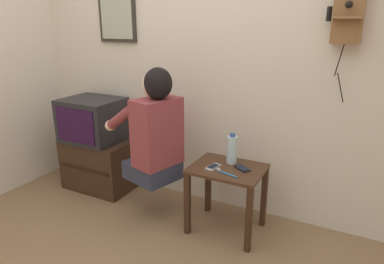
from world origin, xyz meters
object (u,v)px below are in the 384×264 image
at_px(television, 93,120).
at_px(toothbrush, 225,173).
at_px(cell_phone_spare, 242,168).
at_px(water_bottle, 232,149).
at_px(cell_phone_held, 213,167).
at_px(wall_phone_antique, 349,9).
at_px(framed_picture, 117,18).
at_px(person, 155,129).

distance_m(television, toothbrush, 1.41).
bearing_deg(toothbrush, television, 95.89).
distance_m(cell_phone_spare, water_bottle, 0.17).
bearing_deg(cell_phone_spare, cell_phone_held, 144.17).
xyz_separation_m(wall_phone_antique, framed_picture, (-1.86, 0.04, -0.05)).
bearing_deg(cell_phone_held, cell_phone_spare, 30.42).
bearing_deg(cell_phone_held, water_bottle, 69.78).
bearing_deg(person, television, 92.47).
height_order(television, framed_picture, framed_picture).
xyz_separation_m(water_bottle, toothbrush, (0.03, -0.20, -0.10)).
bearing_deg(television, water_bottle, -0.31).
bearing_deg(person, cell_phone_spare, -64.02).
xyz_separation_m(person, cell_phone_spare, (0.66, 0.12, -0.23)).
bearing_deg(framed_picture, toothbrush, -20.34).
bearing_deg(framed_picture, person, -34.28).
xyz_separation_m(cell_phone_spare, toothbrush, (-0.08, -0.13, 0.00)).
bearing_deg(television, person, -13.66).
xyz_separation_m(cell_phone_held, cell_phone_spare, (0.19, 0.07, 0.00)).
relative_size(wall_phone_antique, water_bottle, 3.60).
bearing_deg(cell_phone_held, toothbrush, -16.58).
xyz_separation_m(television, framed_picture, (0.16, 0.25, 0.88)).
bearing_deg(cell_phone_spare, framed_picture, 109.83).
xyz_separation_m(cell_phone_spare, water_bottle, (-0.11, 0.07, 0.10)).
height_order(cell_phone_spare, toothbrush, toothbrush).
bearing_deg(television, framed_picture, 57.57).
bearing_deg(cell_phone_held, person, -164.73).
distance_m(wall_phone_antique, toothbrush, 1.31).
xyz_separation_m(cell_phone_held, water_bottle, (0.08, 0.14, 0.10)).
relative_size(cell_phone_held, cell_phone_spare, 0.97).
distance_m(television, water_bottle, 1.36).
xyz_separation_m(person, cell_phone_held, (0.47, 0.04, -0.23)).
bearing_deg(cell_phone_held, television, -176.78).
bearing_deg(wall_phone_antique, toothbrush, -146.48).
xyz_separation_m(person, framed_picture, (-0.65, 0.44, 0.80)).
bearing_deg(toothbrush, cell_phone_held, 77.91).
xyz_separation_m(person, toothbrush, (0.59, -0.02, -0.23)).
relative_size(framed_picture, cell_phone_held, 3.07).
relative_size(person, framed_picture, 2.16).
bearing_deg(water_bottle, cell_phone_spare, -33.26).
bearing_deg(cell_phone_held, wall_phone_antique, 35.60).
height_order(television, cell_phone_spare, television).
distance_m(person, cell_phone_spare, 0.71).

